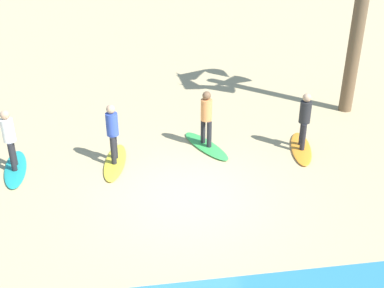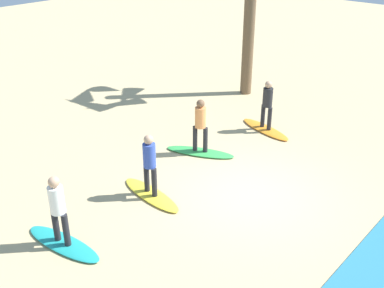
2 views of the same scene
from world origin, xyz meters
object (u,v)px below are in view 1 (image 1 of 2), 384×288
(surfboard_orange, at_px, (301,148))
(surfer_yellow, at_px, (112,129))
(surfer_green, at_px, (206,115))
(surfboard_yellow, at_px, (115,162))
(surfboard_green, at_px, (206,146))
(surfboard_teal, at_px, (16,169))
(surfer_teal, at_px, (9,135))
(surfer_orange, at_px, (305,117))

(surfboard_orange, distance_m, surfer_yellow, 5.41)
(surfer_green, bearing_deg, surfboard_yellow, 12.82)
(surfboard_green, bearing_deg, surfboard_teal, -107.42)
(surfboard_green, height_order, surfer_green, surfer_green)
(surfboard_yellow, xyz_separation_m, surfer_teal, (2.63, -0.01, 0.99))
(surfboard_orange, distance_m, surfboard_yellow, 5.32)
(surfer_yellow, distance_m, surfer_teal, 2.63)
(surfboard_yellow, height_order, surfer_yellow, surfer_yellow)
(surfboard_teal, bearing_deg, surfer_green, 88.92)
(surfboard_green, bearing_deg, surfer_orange, 54.66)
(surfer_orange, bearing_deg, surfer_yellow, 0.46)
(surfboard_green, bearing_deg, surfboard_yellow, -100.92)
(surfer_green, distance_m, surfboard_teal, 5.38)
(surfboard_orange, xyz_separation_m, surfer_yellow, (5.32, 0.04, 0.99))
(surfer_green, bearing_deg, surfer_teal, 6.32)
(surfboard_orange, height_order, surfer_yellow, surfer_yellow)
(surfer_orange, xyz_separation_m, surfer_green, (2.70, -0.55, 0.00))
(surfboard_yellow, distance_m, surfer_teal, 2.81)
(surfboard_green, xyz_separation_m, surfer_teal, (5.26, 0.58, 0.99))
(surfboard_orange, height_order, surfboard_teal, same)
(surfer_orange, height_order, surfboard_yellow, surfer_orange)
(surfer_yellow, distance_m, surfboard_teal, 2.81)
(surfer_green, xyz_separation_m, surfboard_yellow, (2.62, 0.60, -0.99))
(surfboard_orange, xyz_separation_m, surfboard_teal, (7.95, 0.03, 0.00))
(surfboard_orange, xyz_separation_m, surfboard_yellow, (5.32, 0.04, 0.00))
(surfboard_yellow, height_order, surfboard_teal, same)
(surfer_yellow, bearing_deg, surfboard_green, -167.18)
(surfboard_green, bearing_deg, surfer_teal, -107.42)
(surfboard_teal, bearing_deg, surfboard_green, 88.92)
(surfboard_green, height_order, surfer_yellow, surfer_yellow)
(surfboard_yellow, height_order, surfer_teal, surfer_teal)
(surfer_green, bearing_deg, surfer_orange, 168.40)
(surfer_yellow, xyz_separation_m, surfer_teal, (2.63, -0.01, 0.00))
(surfboard_teal, bearing_deg, surfer_teal, -0.00)
(surfboard_green, height_order, surfboard_yellow, same)
(surfboard_green, relative_size, surfboard_teal, 1.00)
(surfer_orange, height_order, surfer_green, same)
(surfer_green, height_order, surfboard_yellow, surfer_green)
(surfer_yellow, bearing_deg, surfer_orange, -179.54)
(surfboard_teal, bearing_deg, surfer_yellow, 82.29)
(surfboard_yellow, bearing_deg, surfer_teal, -83.39)
(surfer_green, bearing_deg, surfer_yellow, 12.82)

